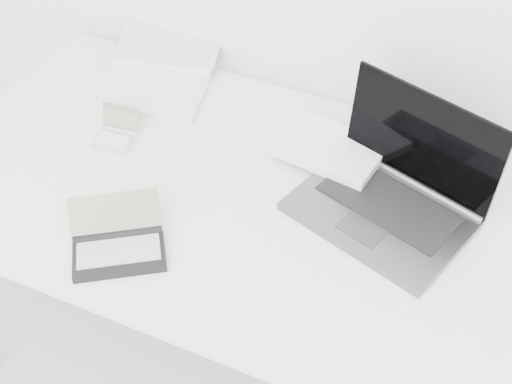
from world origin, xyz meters
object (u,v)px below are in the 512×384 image
at_px(desk, 275,217).
at_px(laptop_large, 375,181).
at_px(palmtop_charcoal, 118,245).
at_px(netbook_open_white, 156,76).

bearing_deg(desk, laptop_large, 31.81).
bearing_deg(palmtop_charcoal, desk, 13.10).
height_order(laptop_large, netbook_open_white, laptop_large).
bearing_deg(laptop_large, desk, -130.62).
xyz_separation_m(laptop_large, netbook_open_white, (-0.65, 0.16, -0.02)).
bearing_deg(laptop_large, palmtop_charcoal, -121.37).
relative_size(netbook_open_white, palmtop_charcoal, 1.71).
bearing_deg(netbook_open_white, palmtop_charcoal, -79.81).
relative_size(laptop_large, netbook_open_white, 1.24).
relative_size(desk, netbook_open_white, 3.82).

